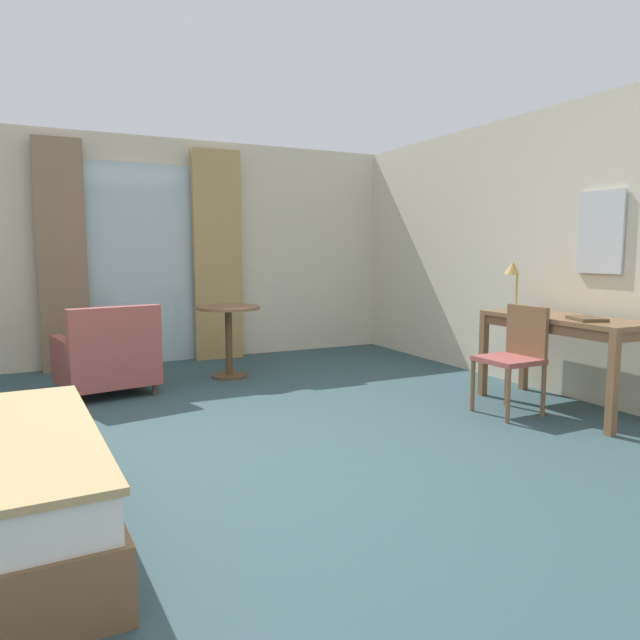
% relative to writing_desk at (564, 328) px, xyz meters
% --- Properties ---
extents(ground, '(6.85, 7.69, 0.10)m').
position_rel_writing_desk_xyz_m(ground, '(-2.72, 0.06, -0.72)').
color(ground, '#334C51').
extents(wall_back, '(6.45, 0.12, 2.57)m').
position_rel_writing_desk_xyz_m(wall_back, '(-2.72, 3.64, 0.61)').
color(wall_back, beige).
rests_on(wall_back, ground).
extents(wall_right, '(0.12, 7.29, 2.57)m').
position_rel_writing_desk_xyz_m(wall_right, '(0.45, 0.06, 0.61)').
color(wall_right, beige).
rests_on(wall_right, ground).
extents(balcony_glass_door, '(1.25, 0.02, 2.26)m').
position_rel_writing_desk_xyz_m(balcony_glass_door, '(-2.68, 3.56, 0.46)').
color(balcony_glass_door, silver).
rests_on(balcony_glass_door, ground).
extents(curtain_panel_left, '(0.49, 0.10, 2.45)m').
position_rel_writing_desk_xyz_m(curtain_panel_left, '(-3.52, 3.46, 0.56)').
color(curtain_panel_left, '#897056').
rests_on(curtain_panel_left, ground).
extents(curtain_panel_right, '(0.57, 0.10, 2.45)m').
position_rel_writing_desk_xyz_m(curtain_panel_right, '(-1.84, 3.46, 0.56)').
color(curtain_panel_right, tan).
rests_on(curtain_panel_right, ground).
extents(writing_desk, '(0.55, 1.36, 0.77)m').
position_rel_writing_desk_xyz_m(writing_desk, '(0.00, 0.00, 0.00)').
color(writing_desk, brown).
rests_on(writing_desk, ground).
extents(desk_chair, '(0.42, 0.43, 0.86)m').
position_rel_writing_desk_xyz_m(desk_chair, '(-0.42, 0.09, -0.18)').
color(desk_chair, '#9E4C47').
rests_on(desk_chair, ground).
extents(desk_lamp, '(0.17, 0.19, 0.44)m').
position_rel_writing_desk_xyz_m(desk_lamp, '(-0.01, 0.57, 0.41)').
color(desk_lamp, tan).
rests_on(desk_lamp, writing_desk).
extents(closed_book, '(0.30, 0.33, 0.03)m').
position_rel_writing_desk_xyz_m(closed_book, '(-0.08, -0.28, 0.11)').
color(closed_book, brown).
rests_on(closed_book, writing_desk).
extents(armchair_by_window, '(0.90, 0.85, 0.81)m').
position_rel_writing_desk_xyz_m(armchair_by_window, '(-3.25, 2.16, -0.34)').
color(armchair_by_window, '#9E4C47').
rests_on(armchair_by_window, ground).
extents(round_cafe_table, '(0.64, 0.64, 0.73)m').
position_rel_writing_desk_xyz_m(round_cafe_table, '(-2.05, 2.39, -0.13)').
color(round_cafe_table, brown).
rests_on(round_cafe_table, ground).
extents(wall_mirror, '(0.02, 0.43, 0.67)m').
position_rel_writing_desk_xyz_m(wall_mirror, '(0.37, -0.00, 0.77)').
color(wall_mirror, silver).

